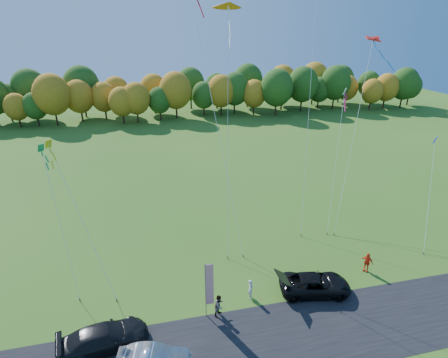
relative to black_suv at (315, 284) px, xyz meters
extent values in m
plane|color=#2C5B18|center=(-5.44, 0.54, -0.73)|extent=(160.00, 160.00, 0.00)
cube|color=black|center=(-5.44, -3.46, -0.72)|extent=(90.00, 6.00, 0.01)
imported|color=black|center=(0.00, 0.00, 0.00)|extent=(5.59, 3.34, 1.46)
imported|color=black|center=(-14.88, -1.60, 0.04)|extent=(5.63, 3.12, 1.54)
imported|color=silver|center=(-4.85, 0.51, 0.06)|extent=(0.46, 0.63, 1.58)
imported|color=gray|center=(-7.41, -0.58, 0.09)|extent=(1.00, 1.00, 1.63)
imported|color=#F83817|center=(5.19, 1.33, 0.12)|extent=(0.94, 1.04, 1.70)
cylinder|color=#999999|center=(-8.32, -0.47, 1.46)|extent=(0.06, 0.06, 4.37)
cube|color=red|center=(-8.04, -0.48, 1.90)|extent=(0.55, 0.04, 3.28)
cube|color=navy|center=(-8.04, -0.45, 3.11)|extent=(0.55, 0.03, 0.85)
cylinder|color=#4C3F33|center=(-4.02, 5.37, -0.63)|extent=(0.08, 0.08, 0.20)
cylinder|color=#4C3F33|center=(2.20, 7.25, -0.63)|extent=(0.08, 0.08, 0.20)
cylinder|color=#4C3F33|center=(-5.38, 5.45, -0.63)|extent=(0.08, 0.08, 0.20)
cone|color=orange|center=(-3.40, 13.92, 19.22)|extent=(2.65, 2.03, 2.90)
cylinder|color=#4C3F33|center=(5.37, 6.75, -0.63)|extent=(0.08, 0.08, 0.20)
cube|color=#FF271C|center=(12.04, 15.16, 16.33)|extent=(3.27, 1.14, 1.24)
cylinder|color=#4C3F33|center=(-14.41, 2.32, -0.63)|extent=(0.08, 0.08, 0.20)
cube|color=gold|center=(-18.35, 8.45, 9.59)|extent=(1.07, 1.07, 1.26)
cylinder|color=#4C3F33|center=(-17.05, 3.00, -0.63)|extent=(0.08, 0.08, 0.20)
cube|color=#18914A|center=(-18.60, 7.32, 9.67)|extent=(0.99, 0.99, 1.17)
cylinder|color=#4C3F33|center=(4.79, 7.00, -0.63)|extent=(0.08, 0.08, 0.20)
cube|color=white|center=(9.22, 14.48, 11.34)|extent=(1.11, 1.11, 1.31)
cylinder|color=#4C3F33|center=(11.46, 2.18, -0.63)|extent=(0.08, 0.08, 0.20)
cube|color=#0D14B9|center=(14.69, 7.20, 7.92)|extent=(1.09, 1.09, 1.29)
camera|label=1|loc=(-11.20, -18.50, 17.67)|focal=28.00mm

